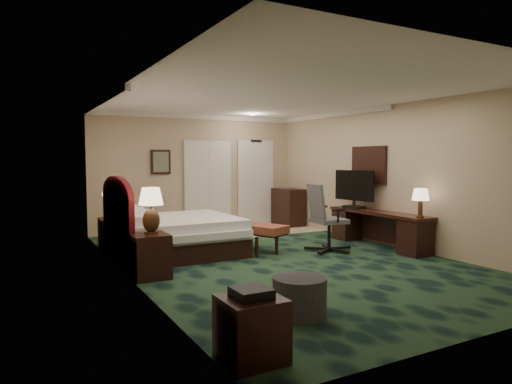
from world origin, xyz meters
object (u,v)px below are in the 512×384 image
ottoman (300,297)px  tv (354,189)px  lamp_near (151,211)px  desk_chair (329,218)px  bed (176,236)px  nightstand_near (150,256)px  minibar (288,207)px  nightstand_far (112,233)px  desk (378,229)px  bed_bench (250,236)px  side_table (251,329)px  lamp_far (112,200)px

ottoman → tv: bearing=42.5°
lamp_near → desk_chair: (3.31, 0.22, -0.33)m
bed → ottoman: size_ratio=3.52×
nightstand_near → minibar: minibar is taller
nightstand_far → tv: tv is taller
lamp_near → desk: (4.42, 0.16, -0.61)m
lamp_near → desk_chair: size_ratio=0.53×
bed_bench → desk: bearing=-44.0°
side_table → tv: 5.94m
nightstand_far → lamp_far: (0.00, -0.05, 0.62)m
minibar → lamp_far: bearing=-168.9°
nightstand_far → desk_chair: desk_chair is taller
nightstand_near → lamp_near: size_ratio=0.95×
bed_bench → tv: size_ratio=1.45×
bed → bed_bench: (1.31, -0.29, -0.08)m
ottoman → desk: (3.49, 2.51, 0.13)m
ottoman → bed: bearing=91.9°
nightstand_far → bed_bench: size_ratio=0.39×
side_table → desk_chair: size_ratio=0.43×
bed → lamp_far: bearing=128.7°
side_table → desk: (4.45, 3.22, 0.07)m
nightstand_near → ottoman: (0.97, -2.33, -0.10)m
lamp_far → bed_bench: bearing=-32.2°
desk → desk_chair: (-1.12, 0.06, 0.28)m
side_table → tv: size_ratio=0.54×
tv → minibar: bearing=82.9°
lamp_near → lamp_far: size_ratio=0.94×
side_table → desk: bearing=35.9°
bed_bench → bed: bearing=144.9°
bed_bench → desk_chair: (1.18, -0.82, 0.37)m
desk → lamp_far: bearing=153.2°
ottoman → side_table: side_table is taller
nightstand_far → lamp_near: lamp_near is taller
bed → side_table: bed is taller
desk → bed: bearing=162.0°
nightstand_near → desk: size_ratio=0.27×
nightstand_near → lamp_far: bearing=90.5°
tv → lamp_far: bearing=153.4°
desk → desk_chair: desk_chair is taller
lamp_near → side_table: bearing=-90.5°
nightstand_far → bed_bench: (2.19, -1.43, -0.03)m
lamp_far → tv: bearing=-19.7°
ottoman → minibar: (3.47, 5.65, 0.26)m
nightstand_far → minibar: (4.46, 0.83, 0.18)m
ottoman → tv: size_ratio=0.59×
side_table → desk: desk is taller
bed → nightstand_near: (-0.85, -1.35, -0.01)m
ottoman → side_table: size_ratio=1.09×
ottoman → side_table: (-0.96, -0.71, 0.06)m
nightstand_near → bed_bench: nightstand_near is taller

